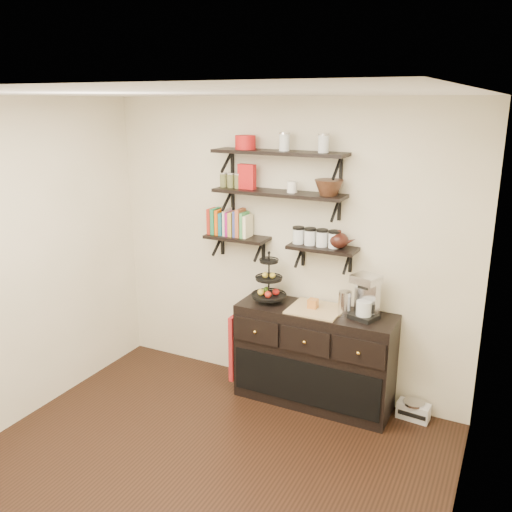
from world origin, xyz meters
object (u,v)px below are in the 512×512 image
(fruit_stand, at_px, (269,285))
(coffee_maker, at_px, (366,297))
(radio, at_px, (413,410))
(sideboard, at_px, (314,356))

(fruit_stand, xyz_separation_m, coffee_maker, (0.88, 0.02, 0.02))
(coffee_maker, bearing_deg, radio, 31.06)
(fruit_stand, bearing_deg, coffee_maker, 1.49)
(fruit_stand, xyz_separation_m, radio, (1.33, 0.12, -0.98))
(sideboard, bearing_deg, radio, 7.99)
(sideboard, bearing_deg, fruit_stand, 179.62)
(fruit_stand, relative_size, coffee_maker, 1.19)
(sideboard, xyz_separation_m, radio, (0.88, 0.12, -0.37))
(fruit_stand, bearing_deg, sideboard, -0.38)
(fruit_stand, relative_size, radio, 1.61)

